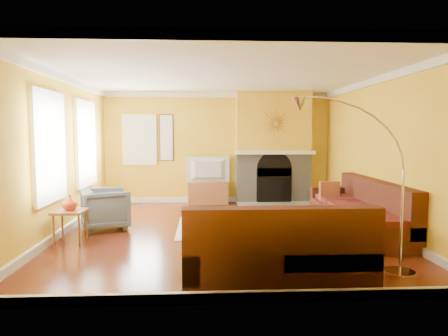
{
  "coord_description": "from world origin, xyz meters",
  "views": [
    {
      "loc": [
        -0.35,
        -6.85,
        1.71
      ],
      "look_at": [
        0.03,
        0.4,
        1.07
      ],
      "focal_mm": 32.0,
      "sensor_mm": 36.0,
      "label": 1
    }
  ],
  "objects": [
    {
      "name": "baseboard",
      "position": [
        0.0,
        0.0,
        0.06
      ],
      "size": [
        5.5,
        6.0,
        0.12
      ],
      "primitive_type": null,
      "color": "white",
      "rests_on": "floor"
    },
    {
      "name": "wall_right",
      "position": [
        2.76,
        0.0,
        1.35
      ],
      "size": [
        0.02,
        6.0,
        2.7
      ],
      "primitive_type": "cube",
      "color": "yellow",
      "rests_on": "ground"
    },
    {
      "name": "window_left_near",
      "position": [
        -2.72,
        1.3,
        1.5
      ],
      "size": [
        0.06,
        1.22,
        1.72
      ],
      "primitive_type": "cube",
      "color": "white",
      "rests_on": "wall_left"
    },
    {
      "name": "vase",
      "position": [
        -2.42,
        -0.64,
        0.64
      ],
      "size": [
        0.26,
        0.26,
        0.24
      ],
      "primitive_type": "imported",
      "rotation": [
        0.0,
        0.0,
        -0.14
      ],
      "color": "red",
      "rests_on": "side_table"
    },
    {
      "name": "ceiling",
      "position": [
        0.0,
        0.0,
        2.71
      ],
      "size": [
        5.5,
        6.0,
        0.02
      ],
      "primitive_type": "cube",
      "color": "white",
      "rests_on": "ground"
    },
    {
      "name": "side_table",
      "position": [
        -2.42,
        -0.64,
        0.26
      ],
      "size": [
        0.49,
        0.49,
        0.52
      ],
      "primitive_type": null,
      "rotation": [
        0.0,
        0.0,
        -0.04
      ],
      "color": "#975C36",
      "rests_on": "floor"
    },
    {
      "name": "armchair",
      "position": [
        -2.1,
        0.27,
        0.36
      ],
      "size": [
        1.02,
        1.01,
        0.73
      ],
      "primitive_type": "imported",
      "rotation": [
        0.0,
        0.0,
        1.93
      ],
      "color": "slate",
      "rests_on": "floor"
    },
    {
      "name": "arc_lamp",
      "position": [
        1.44,
        -2.29,
        1.06
      ],
      "size": [
        1.35,
        0.36,
        2.11
      ],
      "primitive_type": null,
      "color": "silver",
      "rests_on": "floor"
    },
    {
      "name": "wall_left",
      "position": [
        -2.76,
        0.0,
        1.35
      ],
      "size": [
        0.02,
        6.0,
        2.7
      ],
      "primitive_type": "cube",
      "color": "yellow",
      "rests_on": "ground"
    },
    {
      "name": "floor",
      "position": [
        0.0,
        0.0,
        -0.01
      ],
      "size": [
        5.5,
        6.0,
        0.02
      ],
      "primitive_type": "cube",
      "color": "maroon",
      "rests_on": "ground"
    },
    {
      "name": "wall_back",
      "position": [
        0.0,
        3.01,
        1.35
      ],
      "size": [
        5.5,
        0.02,
        2.7
      ],
      "primitive_type": "cube",
      "color": "yellow",
      "rests_on": "ground"
    },
    {
      "name": "subwoofer",
      "position": [
        -0.02,
        2.77,
        0.16
      ],
      "size": [
        0.33,
        0.33,
        0.33
      ],
      "primitive_type": "cube",
      "color": "white",
      "rests_on": "floor"
    },
    {
      "name": "media_console",
      "position": [
        -0.24,
        2.75,
        0.26
      ],
      "size": [
        0.96,
        0.43,
        0.53
      ],
      "primitive_type": "cube",
      "color": "#975C36",
      "rests_on": "floor"
    },
    {
      "name": "coffee_table",
      "position": [
        0.38,
        -0.1,
        0.18
      ],
      "size": [
        1.02,
        1.02,
        0.36
      ],
      "primitive_type": null,
      "rotation": [
        0.0,
        0.0,
        0.13
      ],
      "color": "white",
      "rests_on": "floor"
    },
    {
      "name": "fireplace",
      "position": [
        1.35,
        2.8,
        1.35
      ],
      "size": [
        1.8,
        0.4,
        2.7
      ],
      "primitive_type": null,
      "color": "gray",
      "rests_on": "floor"
    },
    {
      "name": "wall_front",
      "position": [
        0.0,
        -3.01,
        1.35
      ],
      "size": [
        5.5,
        0.02,
        2.7
      ],
      "primitive_type": "cube",
      "color": "yellow",
      "rests_on": "ground"
    },
    {
      "name": "rug",
      "position": [
        0.38,
        0.25,
        0.01
      ],
      "size": [
        2.4,
        1.8,
        0.02
      ],
      "primitive_type": "cube",
      "color": "beige",
      "rests_on": "floor"
    },
    {
      "name": "book",
      "position": [
        0.25,
        -0.01,
        0.37
      ],
      "size": [
        0.21,
        0.27,
        0.03
      ],
      "primitive_type": "imported",
      "rotation": [
        0.0,
        0.0,
        -0.04
      ],
      "color": "white",
      "rests_on": "coffee_table"
    },
    {
      "name": "mantel",
      "position": [
        1.35,
        2.56,
        1.25
      ],
      "size": [
        1.92,
        0.22,
        0.08
      ],
      "primitive_type": "cube",
      "color": "white",
      "rests_on": "fireplace"
    },
    {
      "name": "crown_molding",
      "position": [
        0.0,
        0.0,
        2.64
      ],
      "size": [
        5.5,
        6.0,
        0.12
      ],
      "primitive_type": null,
      "color": "white",
      "rests_on": "ceiling"
    },
    {
      "name": "tv",
      "position": [
        -0.24,
        2.75,
        0.83
      ],
      "size": [
        1.07,
        0.22,
        0.61
      ],
      "primitive_type": "imported",
      "rotation": [
        0.0,
        0.0,
        3.22
      ],
      "color": "black",
      "rests_on": "media_console"
    },
    {
      "name": "wall_art",
      "position": [
        -1.25,
        2.97,
        1.6
      ],
      "size": [
        0.34,
        0.04,
        1.14
      ],
      "primitive_type": "cube",
      "color": "white",
      "rests_on": "wall_back"
    },
    {
      "name": "window_back",
      "position": [
        -1.9,
        2.96,
        1.55
      ],
      "size": [
        0.82,
        0.06,
        1.22
      ],
      "primitive_type": "cube",
      "color": "white",
      "rests_on": "wall_back"
    },
    {
      "name": "hearth",
      "position": [
        1.35,
        2.25,
        0.03
      ],
      "size": [
        1.8,
        0.7,
        0.06
      ],
      "primitive_type": "cube",
      "color": "gray",
      "rests_on": "floor"
    },
    {
      "name": "window_left_far",
      "position": [
        -2.72,
        -0.6,
        1.5
      ],
      "size": [
        0.06,
        1.22,
        1.72
      ],
      "primitive_type": "cube",
      "color": "white",
      "rests_on": "wall_left"
    },
    {
      "name": "sunburst",
      "position": [
        1.35,
        2.57,
        1.95
      ],
      "size": [
        0.7,
        0.04,
        0.7
      ],
      "primitive_type": null,
      "color": "olive",
      "rests_on": "fireplace"
    },
    {
      "name": "sectional_sofa",
      "position": [
        1.08,
        -0.74,
        0.45
      ],
      "size": [
        3.33,
        3.93,
        0.9
      ],
      "primitive_type": null,
      "color": "#52251A",
      "rests_on": "floor"
    }
  ]
}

